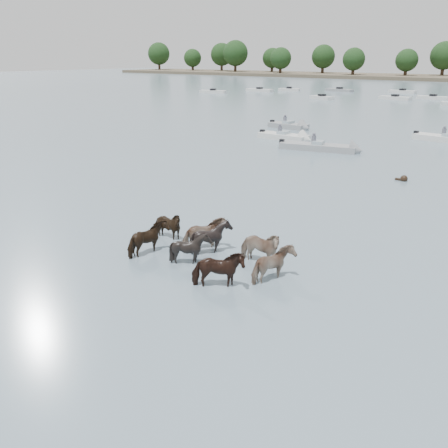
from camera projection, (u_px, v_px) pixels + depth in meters
The scene contains 8 objects.
ground at pixel (188, 266), 16.94m from camera, with size 400.00×400.00×0.00m, color slate.
shoreline at pixel (310, 74), 170.01m from camera, with size 160.00×30.00×1.00m, color #4C4233.
pony_herd at pixel (208, 247), 17.26m from camera, with size 6.93×3.84×1.43m.
swimming_pony at pixel (403, 179), 28.39m from camera, with size 0.72×0.44×0.44m.
motorboat_a at pixel (291, 138), 41.88m from camera, with size 5.17×1.79×1.92m.
motorboat_b at pixel (328, 148), 37.19m from camera, with size 6.59×2.90×1.92m.
motorboat_f at pixel (294, 126), 48.37m from camera, with size 4.75×2.06×1.92m.
treeline at pixel (305, 56), 170.26m from camera, with size 148.83×22.31×12.38m.
Camera 1 is at (10.14, -11.76, 7.03)m, focal length 38.56 mm.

